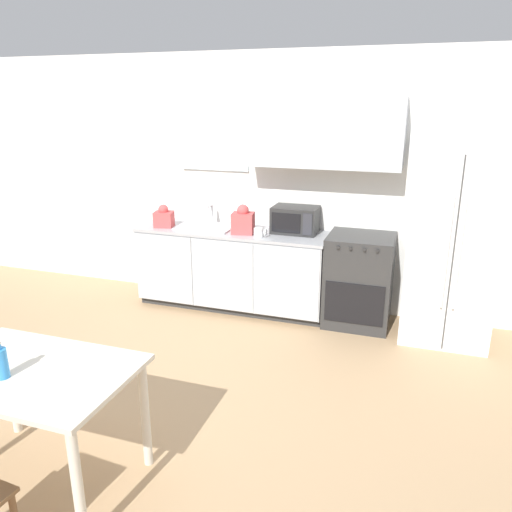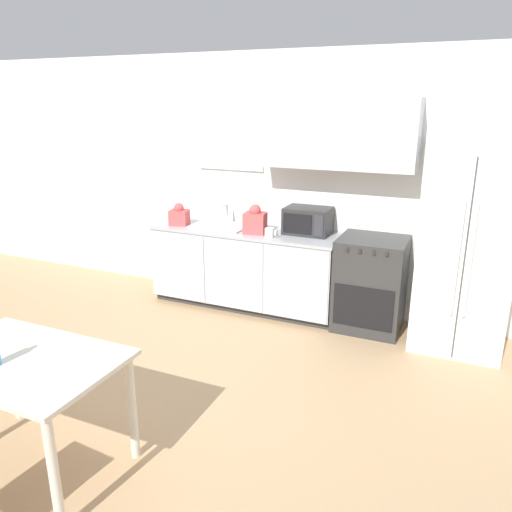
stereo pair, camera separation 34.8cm
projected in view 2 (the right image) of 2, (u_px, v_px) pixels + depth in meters
ground_plane at (182, 397)px, 3.88m from camera, size 12.00×12.00×0.00m
wall_back at (291, 176)px, 5.30m from camera, size 12.00×0.38×2.70m
kitchen_counter at (246, 268)px, 5.48m from camera, size 2.08×0.63×0.88m
oven_range at (370, 284)px, 4.95m from camera, size 0.65×0.61×0.93m
refrigerator at (465, 252)px, 4.46m from camera, size 0.79×0.73×1.82m
kitchen_sink at (220, 225)px, 5.47m from camera, size 0.61×0.43×0.22m
microwave at (308, 221)px, 5.15m from camera, size 0.47×0.34×0.27m
coffee_mug at (270, 233)px, 5.03m from camera, size 0.13×0.10×0.09m
grocery_bag_0 at (179, 216)px, 5.52m from camera, size 0.23×0.21×0.25m
grocery_bag_1 at (255, 221)px, 5.17m from camera, size 0.25×0.22×0.30m
dining_table at (24, 375)px, 2.97m from camera, size 1.16×0.77×0.76m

